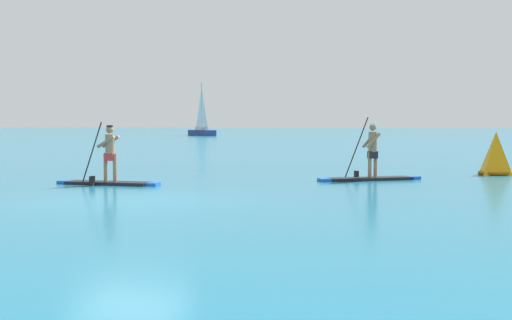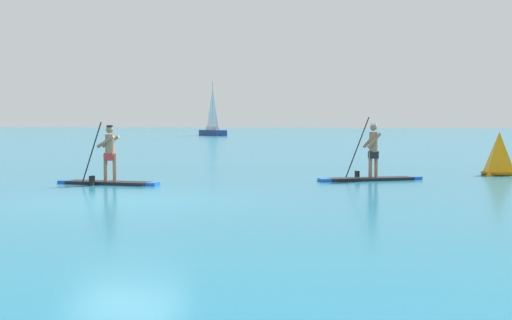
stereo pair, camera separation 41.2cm
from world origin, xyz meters
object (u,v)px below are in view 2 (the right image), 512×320
object	(u,v)px
race_marker_buoy	(499,155)
paddleboarder_mid_center	(108,170)
sailboat_left_horizon	(213,129)
paddleboarder_far_right	(371,167)

from	to	relation	value
race_marker_buoy	paddleboarder_mid_center	bearing A→B (deg)	-148.98
paddleboarder_mid_center	sailboat_left_horizon	world-z (taller)	sailboat_left_horizon
paddleboarder_mid_center	paddleboarder_far_right	world-z (taller)	paddleboarder_far_right
paddleboarder_mid_center	paddleboarder_far_right	xyz separation A→B (m)	(7.10, 3.33, -0.00)
paddleboarder_mid_center	paddleboarder_far_right	distance (m)	7.84
paddleboarder_far_right	sailboat_left_horizon	bearing A→B (deg)	-98.21
paddleboarder_far_right	sailboat_left_horizon	distance (m)	72.93
race_marker_buoy	paddleboarder_far_right	bearing A→B (deg)	-139.93
paddleboarder_far_right	sailboat_left_horizon	world-z (taller)	sailboat_left_horizon
paddleboarder_far_right	sailboat_left_horizon	xyz separation A→B (m)	(-28.01, 67.33, 0.53)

